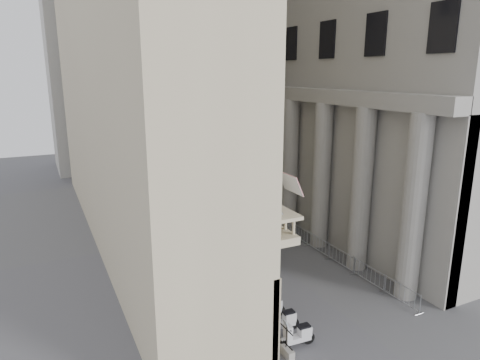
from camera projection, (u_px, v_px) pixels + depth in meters
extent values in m
cube|color=#B7B4AD|center=(139.00, 48.00, 54.70)|extent=(22.00, 10.00, 30.00)
cylinder|color=silver|center=(176.00, 199.00, 37.48)|extent=(0.06, 0.06, 2.18)
cylinder|color=silver|center=(205.00, 196.00, 38.64)|extent=(0.06, 0.06, 2.18)
cylinder|color=silver|center=(167.00, 192.00, 39.90)|extent=(0.06, 0.06, 2.18)
cylinder|color=silver|center=(195.00, 188.00, 41.06)|extent=(0.06, 0.06, 2.18)
cube|color=white|center=(185.00, 182.00, 38.99)|extent=(2.97, 2.97, 0.12)
cone|color=white|center=(185.00, 176.00, 38.87)|extent=(3.96, 3.96, 0.99)
cylinder|color=gray|center=(171.00, 164.00, 38.05)|extent=(0.16, 0.16, 8.05)
cylinder|color=gray|center=(181.00, 117.00, 37.82)|extent=(2.37, 0.71, 0.12)
cube|color=gray|center=(191.00, 117.00, 38.52)|extent=(0.54, 0.34, 0.15)
cube|color=black|center=(184.00, 218.00, 33.36)|extent=(0.29, 0.83, 1.72)
cube|color=#19E54C|center=(186.00, 216.00, 33.36)|extent=(0.07, 0.62, 0.96)
imported|color=black|center=(207.00, 197.00, 38.61)|extent=(0.78, 0.58, 1.95)
imported|color=black|center=(203.00, 185.00, 42.58)|extent=(1.19, 1.09, 1.96)
imported|color=black|center=(152.00, 175.00, 46.79)|extent=(1.08, 0.82, 1.98)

